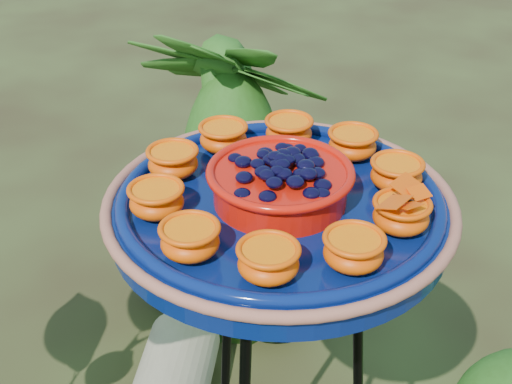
# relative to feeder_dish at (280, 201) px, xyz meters

# --- Properties ---
(feeder_dish) EXTENTS (0.58, 0.58, 0.10)m
(feeder_dish) POSITION_rel_feeder_dish_xyz_m (0.00, 0.00, 0.00)
(feeder_dish) COLOR #061650
(feeder_dish) RESTS_ON tripod_stand
(shrub_back_right) EXTENTS (0.55, 0.55, 0.88)m
(shrub_back_right) POSITION_rel_feeder_dish_xyz_m (0.70, 0.50, -0.47)
(shrub_back_right) COLOR #265015
(shrub_back_right) RESTS_ON ground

